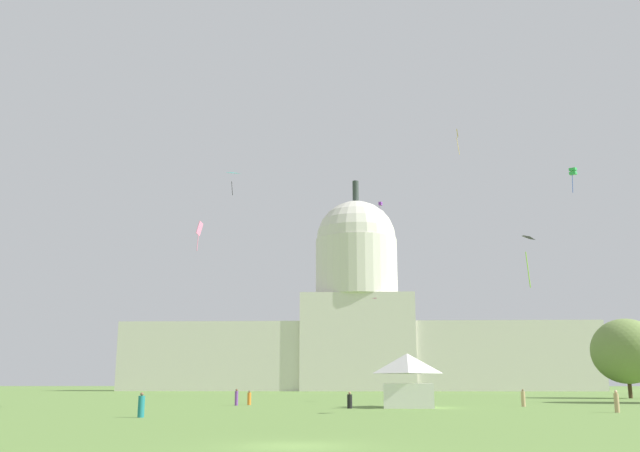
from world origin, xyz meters
The scene contains 17 objects.
ground_plane centered at (0.00, 0.00, 0.00)m, with size 800.00×800.00×0.00m, color olive.
capitol_building centered at (4.10, 170.45, 17.42)m, with size 130.16×23.37×60.30m.
event_tent centered at (7.68, 41.65, 2.59)m, with size 5.25×7.10×5.11m.
tree_east_mid centered at (44.09, 81.68, 6.99)m, with size 13.43×12.92×11.89m.
person_orange_edge_west centered at (-8.69, 48.55, 0.68)m, with size 0.46×0.46×1.50m.
person_tan_mid_left centered at (19.34, 44.59, 0.78)m, with size 0.57×0.57×1.70m.
person_black_mid_right centered at (2.06, 38.76, 0.67)m, with size 0.60×0.60×1.51m.
person_teal_near_tree_west centered at (-12.33, 21.48, 0.76)m, with size 0.54×0.54×1.69m.
person_purple_front_center centered at (-9.74, 46.54, 0.79)m, with size 0.48×0.48×1.70m.
person_tan_back_center centered at (23.50, 30.94, 0.81)m, with size 0.52×0.52×1.75m.
kite_pink_low centered at (-12.40, 37.90, 16.83)m, with size 0.51×0.99×2.94m.
kite_violet_high centered at (8.53, 110.04, 37.72)m, with size 0.86×0.87×3.54m.
kite_turquoise_mid centered at (-13.40, 62.17, 29.48)m, with size 1.78×1.20×2.74m.
kite_magenta_mid centered at (7.51, 114.84, 18.78)m, with size 1.31×1.19×0.10m.
kite_green_mid centered at (29.79, 55.86, 27.70)m, with size 1.08×1.09×3.14m.
kite_gold_high centered at (20.61, 84.95, 43.06)m, with size 0.38×0.86×4.61m.
kite_black_low centered at (15.63, 26.23, 13.02)m, with size 1.58×1.77×3.91m.
Camera 1 is at (2.19, -27.72, 2.39)m, focal length 39.17 mm.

